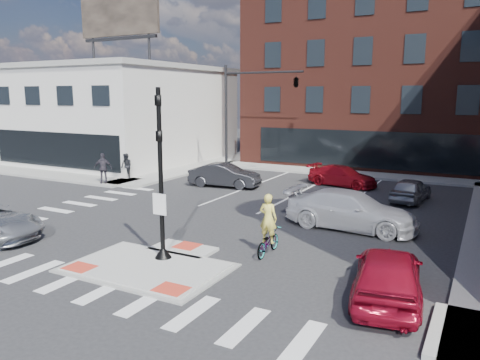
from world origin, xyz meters
The scene contains 17 objects.
ground centered at (0.00, 0.00, 0.00)m, with size 120.00×120.00×0.00m, color #28282B.
refuge_island centered at (0.00, -0.26, 0.05)m, with size 5.40×4.65×0.13m.
sidewalk_nw centered at (-16.76, 15.29, 0.08)m, with size 23.50×20.50×0.15m.
sidewalk_n centered at (3.00, 22.00, 0.07)m, with size 26.00×3.00×0.15m, color gray.
building_nw centered at (-21.98, 19.98, 4.23)m, with size 20.40×16.40×14.40m.
building_n centered at (3.00, 31.99, 7.80)m, with size 24.40×18.40×15.50m.
building_far_left centered at (-4.00, 52.00, 5.00)m, with size 10.00×12.00×10.00m, color slate.
signal_pole centered at (0.00, 0.40, 2.36)m, with size 0.60×0.60×5.98m.
mast_arm_signal centered at (-3.47, 18.00, 6.21)m, with size 6.10×2.24×8.00m.
red_sedan centered at (7.69, 0.84, 0.79)m, with size 1.88×4.66×1.59m, color maroon.
white_pickup centered at (4.79, 7.64, 0.83)m, with size 2.34×5.75×1.67m, color white.
bg_car_dark centered at (-4.93, 13.31, 0.75)m, with size 1.59×4.56×1.50m, color #232428.
bg_car_silver centered at (6.30, 14.51, 0.67)m, with size 1.58×3.92×1.34m, color #A7AAAE.
bg_car_red centered at (1.68, 17.15, 0.66)m, with size 1.85×4.54×1.32m, color maroon.
cyclist centered at (3.00, 2.80, 0.78)m, with size 0.69×1.86×2.30m.
pedestrian_a centered at (-12.00, 12.00, 1.03)m, with size 0.85×0.66×1.75m, color black.
pedestrian_b centered at (-12.21, 10.00, 1.14)m, with size 1.16×0.48×1.98m, color #2F2B35.
Camera 1 is at (9.95, -12.33, 5.83)m, focal length 35.00 mm.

